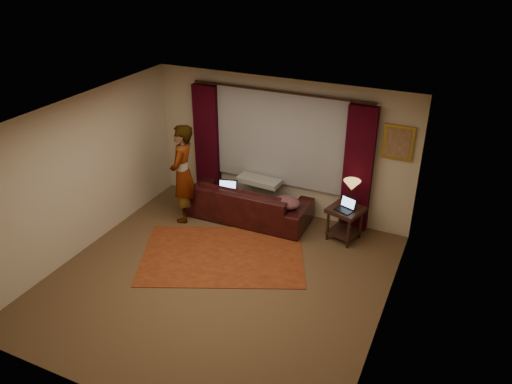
% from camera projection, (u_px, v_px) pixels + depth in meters
% --- Properties ---
extents(floor, '(5.00, 5.00, 0.01)m').
position_uv_depth(floor, '(218.00, 280.00, 7.81)').
color(floor, brown).
rests_on(floor, ground).
extents(ceiling, '(5.00, 5.00, 0.02)m').
position_uv_depth(ceiling, '(211.00, 121.00, 6.61)').
color(ceiling, silver).
rests_on(ceiling, ground).
extents(wall_back, '(5.00, 0.02, 2.60)m').
position_uv_depth(wall_back, '(280.00, 147.00, 9.23)').
color(wall_back, beige).
rests_on(wall_back, ground).
extents(wall_front, '(5.00, 0.02, 2.60)m').
position_uv_depth(wall_front, '(99.00, 313.00, 5.19)').
color(wall_front, beige).
rests_on(wall_front, ground).
extents(wall_left, '(0.02, 5.00, 2.60)m').
position_uv_depth(wall_left, '(81.00, 176.00, 8.14)').
color(wall_left, beige).
rests_on(wall_left, ground).
extents(wall_right, '(0.02, 5.00, 2.60)m').
position_uv_depth(wall_right, '(389.00, 247.00, 6.28)').
color(wall_right, beige).
rests_on(wall_right, ground).
extents(sheer_curtain, '(2.50, 0.05, 1.80)m').
position_uv_depth(sheer_curtain, '(279.00, 138.00, 9.09)').
color(sheer_curtain, '#93949B').
rests_on(sheer_curtain, wall_back).
extents(drape_left, '(0.50, 0.14, 2.30)m').
position_uv_depth(drape_left, '(207.00, 143.00, 9.75)').
color(drape_left, black).
rests_on(drape_left, floor).
extents(drape_right, '(0.50, 0.14, 2.30)m').
position_uv_depth(drape_right, '(358.00, 170.00, 8.64)').
color(drape_right, black).
rests_on(drape_right, floor).
extents(curtain_rod, '(0.04, 0.04, 3.40)m').
position_uv_depth(curtain_rod, '(279.00, 92.00, 8.64)').
color(curtain_rod, '#301E0D').
rests_on(curtain_rod, wall_back).
extents(picture_frame, '(0.50, 0.04, 0.60)m').
position_uv_depth(picture_frame, '(398.00, 143.00, 8.22)').
color(picture_frame, '#B08E2B').
rests_on(picture_frame, wall_back).
extents(sofa, '(2.35, 1.04, 0.94)m').
position_uv_depth(sofa, '(248.00, 196.00, 9.29)').
color(sofa, black).
rests_on(sofa, floor).
extents(throw_blanket, '(0.85, 0.39, 0.10)m').
position_uv_depth(throw_blanket, '(259.00, 168.00, 9.25)').
color(throw_blanket, gray).
rests_on(throw_blanket, sofa).
extents(clothing_pile, '(0.58, 0.51, 0.20)m').
position_uv_depth(clothing_pile, '(287.00, 203.00, 8.84)').
color(clothing_pile, brown).
rests_on(clothing_pile, sofa).
extents(laptop_sofa, '(0.44, 0.46, 0.25)m').
position_uv_depth(laptop_sofa, '(227.00, 189.00, 9.25)').
color(laptop_sofa, black).
rests_on(laptop_sofa, sofa).
extents(area_rug, '(3.18, 2.72, 0.01)m').
position_uv_depth(area_rug, '(223.00, 255.00, 8.39)').
color(area_rug, maroon).
rests_on(area_rug, floor).
extents(end_table, '(0.66, 0.66, 0.62)m').
position_uv_depth(end_table, '(344.00, 223.00, 8.72)').
color(end_table, black).
rests_on(end_table, floor).
extents(tiffany_lamp, '(0.39, 0.39, 0.47)m').
position_uv_depth(tiffany_lamp, '(351.00, 193.00, 8.57)').
color(tiffany_lamp, olive).
rests_on(tiffany_lamp, end_table).
extents(laptop_table, '(0.39, 0.41, 0.22)m').
position_uv_depth(laptop_table, '(345.00, 205.00, 8.46)').
color(laptop_table, black).
rests_on(laptop_table, end_table).
extents(person, '(0.65, 0.65, 1.87)m').
position_uv_depth(person, '(183.00, 174.00, 9.07)').
color(person, gray).
rests_on(person, floor).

